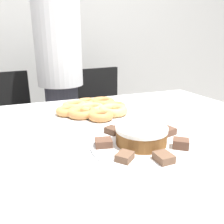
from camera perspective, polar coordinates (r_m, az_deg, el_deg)
wall_back at (r=2.36m, az=-16.48°, el=22.47°), size 8.00×0.05×2.60m
table at (r=0.83m, az=-1.21°, el=-10.73°), size 1.50×1.08×0.76m
person_standing at (r=1.63m, az=-13.30°, el=8.98°), size 0.32×0.32×1.59m
office_chair_left at (r=1.75m, az=-24.98°, el=-6.38°), size 0.52×0.52×0.87m
office_chair_right at (r=1.84m, az=-1.37°, el=-3.51°), size 0.52×0.52×0.87m
plate_cake at (r=0.71m, az=7.55°, el=-8.39°), size 0.32×0.32×0.01m
plate_donuts at (r=1.02m, az=-5.18°, el=-0.10°), size 0.40×0.40×0.01m
frosted_cake at (r=0.69m, az=7.66°, el=-5.92°), size 0.16×0.16×0.06m
lamington_0 at (r=0.70m, az=17.53°, el=-7.85°), size 0.06×0.06×0.03m
lamington_1 at (r=0.78m, az=14.08°, el=-4.88°), size 0.06×0.06×0.02m
lamington_2 at (r=0.81m, az=6.96°, el=-3.72°), size 0.05×0.06×0.02m
lamington_3 at (r=0.77m, az=0.15°, el=-4.80°), size 0.06×0.06×0.02m
lamington_4 at (r=0.68m, az=-2.25°, el=-7.99°), size 0.06×0.05×0.02m
lamington_5 at (r=0.60m, az=3.34°, el=-11.55°), size 0.06×0.06×0.02m
lamington_6 at (r=0.61m, az=13.35°, el=-11.46°), size 0.04×0.05×0.02m
donut_0 at (r=1.01m, az=-5.21°, el=1.04°), size 0.11×0.11×0.03m
donut_1 at (r=1.06m, az=-9.83°, el=1.71°), size 0.12×0.12×0.03m
donut_2 at (r=0.99m, az=-11.44°, el=0.32°), size 0.11×0.11×0.03m
donut_3 at (r=0.95m, az=-7.85°, el=-0.09°), size 0.13×0.13×0.03m
donut_4 at (r=0.90m, az=-2.98°, el=-0.92°), size 0.11×0.11×0.03m
donut_5 at (r=0.97m, az=0.29°, el=0.47°), size 0.13×0.13×0.04m
donut_6 at (r=1.04m, az=0.86°, el=1.53°), size 0.10×0.10×0.03m
donut_7 at (r=1.11m, az=-2.50°, el=2.61°), size 0.13×0.13×0.04m
donut_8 at (r=1.11m, az=-6.60°, el=2.50°), size 0.10×0.10×0.03m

